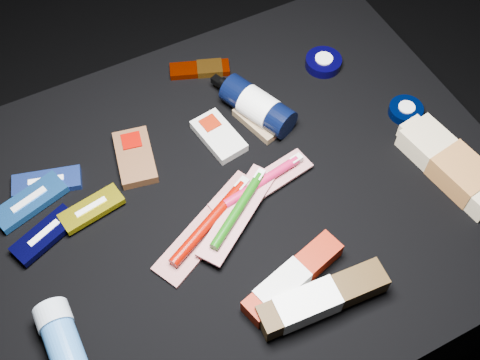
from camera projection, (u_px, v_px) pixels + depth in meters
name	position (u px, v px, depth m)	size (l,w,h in m)	color
ground	(236.00, 282.00, 1.41)	(3.00, 3.00, 0.00)	black
cloth_table	(236.00, 244.00, 1.24)	(0.98, 0.78, 0.40)	black
luna_bar_0	(47.00, 182.00, 1.08)	(0.13, 0.08, 0.02)	#2646B3
luna_bar_1	(30.00, 202.00, 1.05)	(0.14, 0.08, 0.02)	blue
luna_bar_2	(45.00, 235.00, 1.01)	(0.12, 0.08, 0.02)	black
luna_bar_3	(92.00, 209.00, 1.04)	(0.12, 0.06, 0.01)	#B5A610
clif_bar_0	(135.00, 155.00, 1.10)	(0.09, 0.13, 0.02)	brown
clif_bar_1	(217.00, 134.00, 1.13)	(0.07, 0.12, 0.02)	silver
clif_bar_2	(258.00, 119.00, 1.15)	(0.08, 0.11, 0.02)	#896E4D
power_bar	(203.00, 69.00, 1.22)	(0.13, 0.08, 0.01)	#691100
lotion_bottle	(258.00, 106.00, 1.14)	(0.11, 0.19, 0.06)	black
cream_tin_upper	(323.00, 62.00, 1.23)	(0.07, 0.07, 0.02)	black
cream_tin_lower	(406.00, 110.00, 1.16)	(0.07, 0.07, 0.02)	black
bodywash_bottle	(453.00, 167.00, 1.08)	(0.10, 0.23, 0.05)	beige
deodorant_stick	(63.00, 343.00, 0.90)	(0.06, 0.13, 0.06)	#2F67AA
toothbrush_pack_0	(210.00, 223.00, 1.03)	(0.24, 0.16, 0.03)	#B3ABA8
toothbrush_pack_1	(263.00, 183.00, 1.07)	(0.21, 0.08, 0.02)	beige
toothbrush_pack_2	(238.00, 211.00, 1.03)	(0.20, 0.15, 0.02)	silver
toothpaste_carton_red	(289.00, 281.00, 0.96)	(0.19, 0.09, 0.04)	maroon
toothpaste_carton_green	(317.00, 301.00, 0.94)	(0.21, 0.06, 0.04)	#35220C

